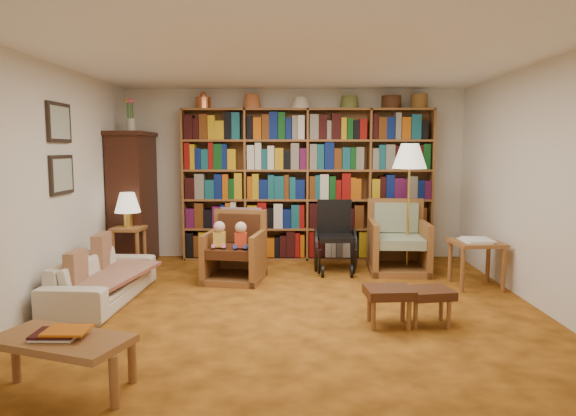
{
  "coord_description": "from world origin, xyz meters",
  "views": [
    {
      "loc": [
        -0.01,
        -5.15,
        1.63
      ],
      "look_at": [
        -0.07,
        0.6,
        0.96
      ],
      "focal_mm": 32.0,
      "sensor_mm": 36.0,
      "label": 1
    }
  ],
  "objects_px": {
    "side_table_lamp": "(129,240)",
    "side_table_papers": "(476,248)",
    "armchair_sage": "(397,244)",
    "floor_lamp": "(409,161)",
    "sofa": "(103,279)",
    "footstool_b": "(429,295)",
    "wheelchair": "(335,239)",
    "armchair_leather": "(235,251)",
    "footstool_a": "(389,295)",
    "coffee_table": "(61,345)"
  },
  "relations": [
    {
      "from": "wheelchair",
      "to": "coffee_table",
      "type": "distance_m",
      "value": 4.1
    },
    {
      "from": "sofa",
      "to": "armchair_sage",
      "type": "distance_m",
      "value": 3.72
    },
    {
      "from": "wheelchair",
      "to": "footstool_b",
      "type": "height_order",
      "value": "wheelchair"
    },
    {
      "from": "side_table_papers",
      "to": "footstool_a",
      "type": "distance_m",
      "value": 1.87
    },
    {
      "from": "armchair_sage",
      "to": "sofa",
      "type": "bearing_deg",
      "value": -157.49
    },
    {
      "from": "armchair_leather",
      "to": "side_table_papers",
      "type": "bearing_deg",
      "value": -6.85
    },
    {
      "from": "floor_lamp",
      "to": "footstool_b",
      "type": "xyz_separation_m",
      "value": [
        -0.27,
        -2.12,
        -1.18
      ]
    },
    {
      "from": "side_table_papers",
      "to": "footstool_b",
      "type": "distance_m",
      "value": 1.61
    },
    {
      "from": "armchair_sage",
      "to": "floor_lamp",
      "type": "xyz_separation_m",
      "value": [
        0.13,
        -0.03,
        1.1
      ]
    },
    {
      "from": "armchair_sage",
      "to": "floor_lamp",
      "type": "distance_m",
      "value": 1.11
    },
    {
      "from": "side_table_papers",
      "to": "footstool_a",
      "type": "xyz_separation_m",
      "value": [
        -1.28,
        -1.35,
        -0.17
      ]
    },
    {
      "from": "side_table_papers",
      "to": "coffee_table",
      "type": "height_order",
      "value": "side_table_papers"
    },
    {
      "from": "side_table_papers",
      "to": "footstool_b",
      "type": "xyz_separation_m",
      "value": [
        -0.9,
        -1.32,
        -0.19
      ]
    },
    {
      "from": "armchair_sage",
      "to": "wheelchair",
      "type": "height_order",
      "value": "armchair_sage"
    },
    {
      "from": "footstool_b",
      "to": "armchair_leather",
      "type": "bearing_deg",
      "value": 139.99
    },
    {
      "from": "footstool_b",
      "to": "footstool_a",
      "type": "bearing_deg",
      "value": -174.79
    },
    {
      "from": "side_table_papers",
      "to": "footstool_a",
      "type": "height_order",
      "value": "side_table_papers"
    },
    {
      "from": "armchair_sage",
      "to": "floor_lamp",
      "type": "height_order",
      "value": "floor_lamp"
    },
    {
      "from": "floor_lamp",
      "to": "wheelchair",
      "type": "bearing_deg",
      "value": 179.31
    },
    {
      "from": "side_table_papers",
      "to": "armchair_leather",
      "type": "bearing_deg",
      "value": 173.15
    },
    {
      "from": "sofa",
      "to": "side_table_papers",
      "type": "bearing_deg",
      "value": -79.7
    },
    {
      "from": "wheelchair",
      "to": "footstool_b",
      "type": "xyz_separation_m",
      "value": [
        0.7,
        -2.13,
        -0.15
      ]
    },
    {
      "from": "sofa",
      "to": "footstool_b",
      "type": "distance_m",
      "value": 3.38
    },
    {
      "from": "sofa",
      "to": "side_table_papers",
      "type": "xyz_separation_m",
      "value": [
        4.2,
        0.6,
        0.22
      ]
    },
    {
      "from": "sofa",
      "to": "footstool_b",
      "type": "bearing_deg",
      "value": -100.14
    },
    {
      "from": "sofa",
      "to": "armchair_sage",
      "type": "bearing_deg",
      "value": -65.29
    },
    {
      "from": "wheelchair",
      "to": "armchair_leather",
      "type": "bearing_deg",
      "value": -160.19
    },
    {
      "from": "side_table_lamp",
      "to": "side_table_papers",
      "type": "height_order",
      "value": "side_table_lamp"
    },
    {
      "from": "footstool_b",
      "to": "coffee_table",
      "type": "height_order",
      "value": "coffee_table"
    },
    {
      "from": "floor_lamp",
      "to": "footstool_a",
      "type": "relative_size",
      "value": 3.76
    },
    {
      "from": "sofa",
      "to": "wheelchair",
      "type": "bearing_deg",
      "value": -59.4
    },
    {
      "from": "side_table_papers",
      "to": "footstool_a",
      "type": "relative_size",
      "value": 1.3
    },
    {
      "from": "coffee_table",
      "to": "floor_lamp",
      "type": "bearing_deg",
      "value": 48.95
    },
    {
      "from": "wheelchair",
      "to": "footstool_a",
      "type": "relative_size",
      "value": 2.09
    },
    {
      "from": "footstool_b",
      "to": "armchair_sage",
      "type": "bearing_deg",
      "value": 86.44
    },
    {
      "from": "side_table_lamp",
      "to": "sofa",
      "type": "bearing_deg",
      "value": -85.31
    },
    {
      "from": "wheelchair",
      "to": "footstool_b",
      "type": "relative_size",
      "value": 2.07
    },
    {
      "from": "wheelchair",
      "to": "armchair_sage",
      "type": "bearing_deg",
      "value": 1.16
    },
    {
      "from": "floor_lamp",
      "to": "footstool_a",
      "type": "bearing_deg",
      "value": -106.66
    },
    {
      "from": "side_table_lamp",
      "to": "footstool_b",
      "type": "height_order",
      "value": "side_table_lamp"
    },
    {
      "from": "armchair_sage",
      "to": "coffee_table",
      "type": "relative_size",
      "value": 0.94
    },
    {
      "from": "sofa",
      "to": "footstool_b",
      "type": "xyz_separation_m",
      "value": [
        3.3,
        -0.72,
        0.04
      ]
    },
    {
      "from": "armchair_leather",
      "to": "floor_lamp",
      "type": "xyz_separation_m",
      "value": [
        2.25,
        0.45,
        1.1
      ]
    },
    {
      "from": "side_table_papers",
      "to": "footstool_a",
      "type": "bearing_deg",
      "value": -133.32
    },
    {
      "from": "armchair_sage",
      "to": "coffee_table",
      "type": "distance_m",
      "value": 4.59
    },
    {
      "from": "side_table_lamp",
      "to": "armchair_sage",
      "type": "relative_size",
      "value": 0.65
    },
    {
      "from": "armchair_leather",
      "to": "armchair_sage",
      "type": "relative_size",
      "value": 0.92
    },
    {
      "from": "floor_lamp",
      "to": "coffee_table",
      "type": "distance_m",
      "value": 4.79
    },
    {
      "from": "armchair_leather",
      "to": "footstool_a",
      "type": "bearing_deg",
      "value": -46.64
    },
    {
      "from": "footstool_b",
      "to": "coffee_table",
      "type": "distance_m",
      "value": 3.12
    }
  ]
}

